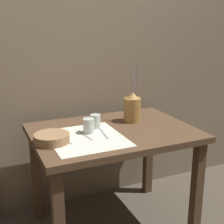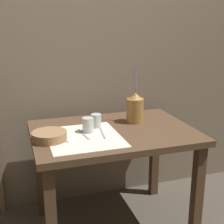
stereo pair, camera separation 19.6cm
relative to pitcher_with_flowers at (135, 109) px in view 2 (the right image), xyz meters
The scene contains 10 objects.
stone_wall_back 0.57m from the pitcher_with_flowers, 117.45° to the left, with size 7.00×0.06×2.40m.
wooden_table 0.30m from the pitcher_with_flowers, 150.84° to the right, with size 1.03×0.74×0.71m.
linen_cloth 0.45m from the pitcher_with_flowers, 155.57° to the right, with size 0.43×0.47×0.00m.
pitcher_with_flowers is the anchor object (origin of this frame).
wooden_bowl 0.63m from the pitcher_with_flowers, 164.30° to the right, with size 0.20×0.20×0.05m.
glass_tumbler_near 0.38m from the pitcher_with_flowers, 163.30° to the right, with size 0.07×0.07×0.09m.
glass_tumbler_far 0.29m from the pitcher_with_flowers, behind, with size 0.07×0.07×0.09m.
fork_inner 0.55m from the pitcher_with_flowers, 163.63° to the right, with size 0.03×0.19×0.00m.
fork_outer 0.43m from the pitcher_with_flowers, 160.36° to the right, with size 0.04×0.19×0.00m.
knife_center 0.33m from the pitcher_with_flowers, 150.26° to the right, with size 0.04×0.19×0.00m.
Camera 2 is at (-0.59, -1.80, 1.38)m, focal length 50.00 mm.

